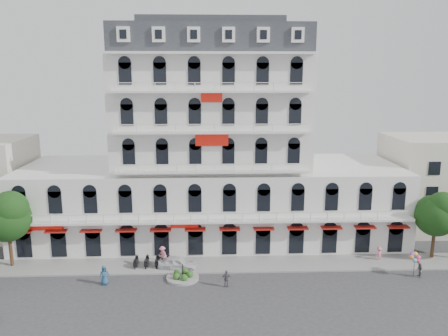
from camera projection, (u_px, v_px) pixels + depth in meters
ground at (214, 310)px, 37.18m from camera, size 120.00×120.00×0.00m
sidewalk at (213, 265)px, 45.96m from camera, size 53.00×4.00×0.16m
main_building at (211, 157)px, 52.69m from camera, size 45.00×15.00×25.80m
flank_building_east at (443, 183)px, 56.55m from camera, size 14.00×10.00×12.00m
traffic_island at (183, 276)px, 42.88m from camera, size 3.20×3.20×1.60m
parked_scooter_row at (152, 267)px, 45.55m from camera, size 4.40×1.80×1.10m
tree_west_inner at (7, 215)px, 44.51m from camera, size 4.76×4.76×8.25m
tree_east_inner at (437, 213)px, 46.71m from camera, size 4.40×4.37×7.57m
parked_car at (178, 263)px, 44.95m from camera, size 4.27×2.37×1.37m
rider_center at (163, 256)px, 45.46m from camera, size 1.35×1.27×2.27m
pedestrian_left at (104, 275)px, 41.60m from camera, size 1.07×0.86×1.89m
pedestrian_mid at (227, 279)px, 41.16m from camera, size 0.99×0.44×1.67m
pedestrian_right at (379, 254)px, 46.94m from camera, size 1.19×0.97×1.61m
balloon_vendor at (417, 264)px, 43.13m from camera, size 1.30×1.22×2.45m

